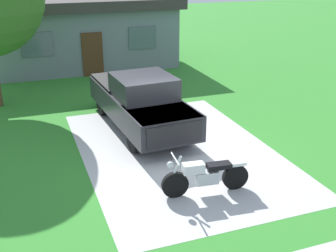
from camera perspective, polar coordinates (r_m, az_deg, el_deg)
ground_plane at (r=12.56m, az=1.25°, el=-3.43°), size 80.00×80.00×0.00m
driveway_pad at (r=12.56m, az=1.25°, el=-3.42°), size 5.53×8.17×0.01m
motorcycle at (r=10.26m, az=5.09°, el=-6.75°), size 2.21×0.70×1.09m
pickup_truck at (r=14.07m, az=-3.93°, el=3.55°), size 2.36×5.74×1.90m
neighbor_house at (r=23.07m, az=-11.53°, el=12.57°), size 9.60×5.60×3.50m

